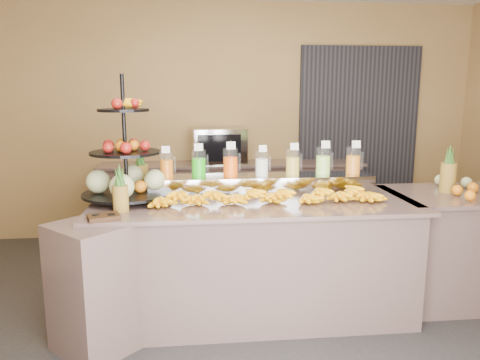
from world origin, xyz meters
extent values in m
plane|color=black|center=(0.00, 0.00, 0.00)|extent=(6.00, 6.00, 0.00)
cube|color=olive|center=(0.00, 2.51, 1.40)|extent=(6.00, 0.02, 2.80)
cube|color=black|center=(1.60, 2.46, 1.20)|extent=(1.50, 0.06, 2.20)
cube|color=#886762|center=(0.00, 0.30, 0.45)|extent=(2.40, 0.90, 0.90)
cube|color=#886762|center=(0.00, 0.30, 0.92)|extent=(2.50, 1.00, 0.03)
cube|color=#886762|center=(-1.15, -0.10, 0.45)|extent=(0.71, 0.71, 0.90)
cube|color=#886762|center=(1.70, 0.40, 0.45)|extent=(1.00, 0.80, 0.90)
cube|color=#886762|center=(1.70, 0.40, 0.92)|extent=(1.08, 0.88, 0.03)
cube|color=#886762|center=(0.00, 2.25, 0.45)|extent=(3.00, 0.50, 0.90)
cube|color=#886762|center=(0.00, 2.25, 0.92)|extent=(3.10, 0.55, 0.03)
cube|color=gray|center=(0.10, 0.58, 1.01)|extent=(1.85, 0.30, 0.15)
cylinder|color=silver|center=(-0.68, 0.58, 1.18)|extent=(0.11, 0.11, 0.20)
cylinder|color=#CF5D07|center=(-0.68, 0.58, 1.15)|extent=(0.10, 0.10, 0.14)
cylinder|color=gray|center=(-0.70, 0.59, 1.23)|extent=(0.01, 0.01, 0.24)
cube|color=white|center=(-0.68, 0.53, 1.31)|extent=(0.07, 0.02, 0.06)
cylinder|color=silver|center=(-0.42, 0.58, 1.19)|extent=(0.12, 0.12, 0.22)
cylinder|color=#16A909|center=(-0.42, 0.58, 1.15)|extent=(0.11, 0.11, 0.15)
cylinder|color=gray|center=(-0.44, 0.59, 1.24)|extent=(0.01, 0.01, 0.26)
cube|color=white|center=(-0.42, 0.53, 1.33)|extent=(0.07, 0.02, 0.06)
cylinder|color=silver|center=(-0.16, 0.58, 1.19)|extent=(0.12, 0.12, 0.23)
cylinder|color=#F34F00|center=(-0.16, 0.58, 1.16)|extent=(0.12, 0.12, 0.16)
cylinder|color=gray|center=(-0.18, 0.59, 1.25)|extent=(0.01, 0.01, 0.27)
cube|color=white|center=(-0.16, 0.52, 1.34)|extent=(0.07, 0.02, 0.06)
cylinder|color=silver|center=(0.10, 0.58, 1.18)|extent=(0.11, 0.11, 0.20)
cylinder|color=silver|center=(0.10, 0.58, 1.15)|extent=(0.10, 0.10, 0.14)
cylinder|color=gray|center=(0.08, 0.59, 1.23)|extent=(0.01, 0.01, 0.24)
cube|color=white|center=(0.10, 0.53, 1.31)|extent=(0.06, 0.02, 0.06)
cylinder|color=silver|center=(0.36, 0.58, 1.19)|extent=(0.12, 0.12, 0.21)
cylinder|color=gold|center=(0.36, 0.58, 1.15)|extent=(0.11, 0.11, 0.15)
cylinder|color=gray|center=(0.34, 0.59, 1.24)|extent=(0.01, 0.01, 0.25)
cube|color=white|center=(0.36, 0.53, 1.32)|extent=(0.07, 0.02, 0.06)
cylinder|color=silver|center=(0.62, 0.58, 1.19)|extent=(0.12, 0.12, 0.23)
cylinder|color=#A0DD56|center=(0.62, 0.58, 1.16)|extent=(0.12, 0.12, 0.15)
cylinder|color=gray|center=(0.60, 0.59, 1.24)|extent=(0.01, 0.01, 0.27)
cube|color=white|center=(0.62, 0.52, 1.34)|extent=(0.07, 0.02, 0.06)
cylinder|color=silver|center=(0.88, 0.58, 1.19)|extent=(0.12, 0.12, 0.23)
cylinder|color=orange|center=(0.88, 0.58, 1.16)|extent=(0.11, 0.11, 0.15)
cylinder|color=gray|center=(0.86, 0.59, 1.24)|extent=(0.01, 0.01, 0.27)
cube|color=white|center=(0.88, 0.52, 1.34)|extent=(0.07, 0.02, 0.06)
ellipsoid|color=#F0AB0C|center=(-0.72, 0.25, 0.98)|extent=(0.22, 0.17, 0.09)
ellipsoid|color=#F0AB0C|center=(-0.45, 0.25, 0.98)|extent=(0.22, 0.17, 0.09)
ellipsoid|color=#F0AB0C|center=(-0.18, 0.25, 0.98)|extent=(0.22, 0.17, 0.09)
ellipsoid|color=#F0AB0C|center=(0.09, 0.25, 0.98)|extent=(0.22, 0.17, 0.09)
ellipsoid|color=#F0AB0C|center=(0.36, 0.25, 0.98)|extent=(0.22, 0.17, 0.09)
ellipsoid|color=#F0AB0C|center=(0.63, 0.25, 0.98)|extent=(0.22, 0.17, 0.09)
ellipsoid|color=#F0AB0C|center=(0.90, 0.25, 0.98)|extent=(0.22, 0.17, 0.09)
ellipsoid|color=#F0AB0C|center=(-0.55, 0.25, 1.04)|extent=(0.18, 0.15, 0.08)
ellipsoid|color=#F0AB0C|center=(-0.30, 0.25, 1.04)|extent=(0.18, 0.15, 0.08)
ellipsoid|color=#F0AB0C|center=(-0.04, 0.25, 1.04)|extent=(0.18, 0.15, 0.08)
ellipsoid|color=#F0AB0C|center=(0.22, 0.25, 1.04)|extent=(0.18, 0.15, 0.08)
ellipsoid|color=#F0AB0C|center=(0.48, 0.25, 1.04)|extent=(0.18, 0.15, 0.08)
ellipsoid|color=#F0AB0C|center=(0.74, 0.25, 1.04)|extent=(0.18, 0.15, 0.08)
cylinder|color=black|center=(-0.99, 0.43, 1.41)|extent=(0.04, 0.04, 0.97)
cylinder|color=black|center=(-0.99, 0.43, 0.98)|extent=(0.85, 0.85, 0.02)
cylinder|color=black|center=(-0.99, 0.43, 1.31)|extent=(0.66, 0.66, 0.02)
cylinder|color=black|center=(-0.99, 0.43, 1.63)|extent=(0.48, 0.48, 0.02)
sphere|color=#B1BC81|center=(-0.77, 0.43, 1.08)|extent=(0.18, 0.18, 0.18)
sphere|color=maroon|center=(-0.84, 0.43, 1.36)|extent=(0.09, 0.09, 0.09)
sphere|color=#D46212|center=(-1.09, 0.43, 1.04)|extent=(0.10, 0.10, 0.10)
cube|color=#321C0D|center=(-1.07, -0.11, 0.95)|extent=(0.24, 0.21, 0.03)
cylinder|color=brown|center=(-0.99, 0.09, 1.02)|extent=(0.11, 0.11, 0.19)
cone|color=#204617|center=(-0.99, 0.09, 1.20)|extent=(0.06, 0.06, 0.16)
cylinder|color=brown|center=(-0.91, 0.73, 1.05)|extent=(0.12, 0.12, 0.23)
cone|color=#204617|center=(-0.91, 0.73, 1.24)|extent=(0.06, 0.06, 0.16)
cylinder|color=brown|center=(1.66, 0.46, 1.05)|extent=(0.13, 0.13, 0.25)
cube|color=gray|center=(-0.16, 2.25, 1.13)|extent=(0.65, 0.49, 0.41)
camera|label=1|loc=(-0.49, -3.20, 1.78)|focal=35.00mm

